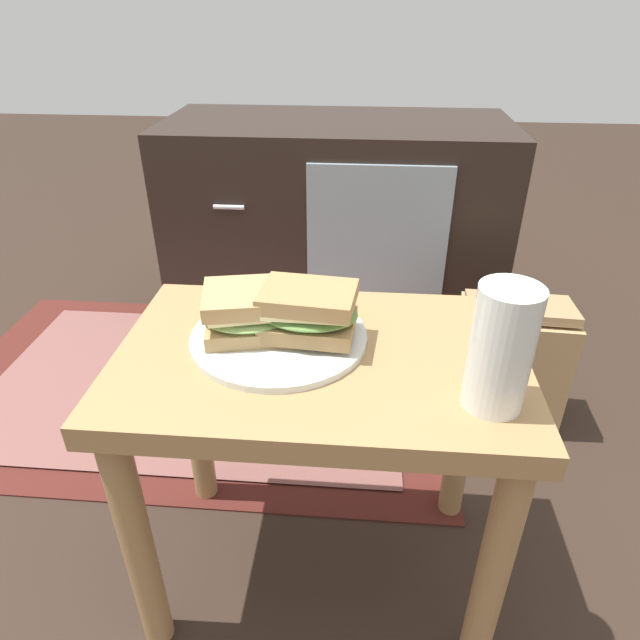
# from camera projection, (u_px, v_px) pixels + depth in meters

# --- Properties ---
(ground_plane) EXTENTS (8.00, 8.00, 0.00)m
(ground_plane) POSITION_uv_depth(u_px,v_px,m) (320.00, 564.00, 0.99)
(ground_plane) COLOR #2D2119
(side_table) EXTENTS (0.56, 0.36, 0.46)m
(side_table) POSITION_uv_depth(u_px,v_px,m) (320.00, 403.00, 0.80)
(side_table) COLOR #A37A4C
(side_table) RESTS_ON ground
(tv_cabinet) EXTENTS (0.96, 0.46, 0.58)m
(tv_cabinet) POSITION_uv_depth(u_px,v_px,m) (336.00, 221.00, 1.66)
(tv_cabinet) COLOR black
(tv_cabinet) RESTS_ON ground
(area_rug) EXTENTS (1.27, 0.80, 0.01)m
(area_rug) POSITION_uv_depth(u_px,v_px,m) (196.00, 382.00, 1.45)
(area_rug) COLOR #4C1E19
(area_rug) RESTS_ON ground
(plate) EXTENTS (0.25, 0.25, 0.01)m
(plate) POSITION_uv_depth(u_px,v_px,m) (279.00, 337.00, 0.78)
(plate) COLOR silver
(plate) RESTS_ON side_table
(sandwich_front) EXTENTS (0.15, 0.13, 0.07)m
(sandwich_front) POSITION_uv_depth(u_px,v_px,m) (248.00, 312.00, 0.77)
(sandwich_front) COLOR tan
(sandwich_front) RESTS_ON plate
(sandwich_back) EXTENTS (0.14, 0.11, 0.07)m
(sandwich_back) POSITION_uv_depth(u_px,v_px,m) (308.00, 311.00, 0.75)
(sandwich_back) COLOR #9E7A4C
(sandwich_back) RESTS_ON plate
(beer_glass) EXTENTS (0.07, 0.07, 0.16)m
(beer_glass) POSITION_uv_depth(u_px,v_px,m) (500.00, 352.00, 0.63)
(beer_glass) COLOR silver
(beer_glass) RESTS_ON side_table
(paper_bag) EXTENTS (0.25, 0.17, 0.31)m
(paper_bag) POSITION_uv_depth(u_px,v_px,m) (509.00, 363.00, 1.27)
(paper_bag) COLOR tan
(paper_bag) RESTS_ON ground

